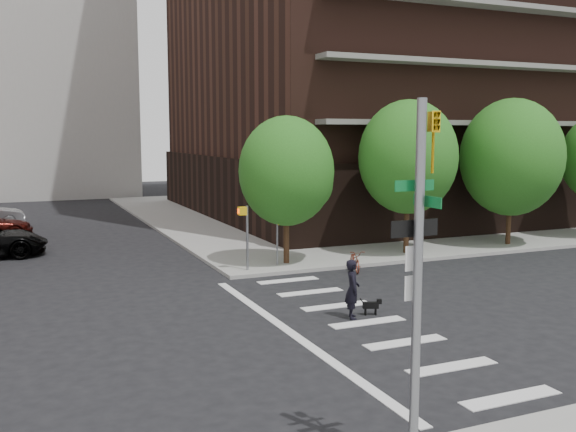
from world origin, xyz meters
name	(u,v)px	position (x,y,z in m)	size (l,w,h in m)	color
ground	(274,335)	(0.00, 0.00, 0.00)	(120.00, 120.00, 0.00)	black
sidewalk_ne	(412,209)	(20.50, 23.50, 0.07)	(39.00, 33.00, 0.15)	gray
crosswalk	(344,326)	(2.21, 0.00, 0.01)	(3.85, 13.00, 0.01)	silver
tree_a	(286,171)	(4.00, 8.50, 4.04)	(4.00, 4.00, 5.90)	#301E11
tree_b	(408,157)	(10.00, 8.50, 4.54)	(4.50, 4.50, 6.65)	#301E11
tree_c	(511,157)	(16.00, 8.50, 4.45)	(5.00, 5.00, 6.80)	#301E11
traffic_signal	(418,310)	(-0.47, -7.49, 2.70)	(0.90, 0.75, 6.00)	slate
pedestrian_signal	(254,227)	(2.32, 7.92, 1.85)	(2.18, 0.67, 2.60)	slate
scooter	(355,260)	(6.21, 6.50, 0.45)	(0.59, 1.70, 0.89)	brown
dog_walker	(352,289)	(2.81, 0.60, 0.91)	(0.43, 0.66, 1.82)	black
dog	(372,305)	(3.53, 0.67, 0.31)	(0.59, 0.34, 0.50)	black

